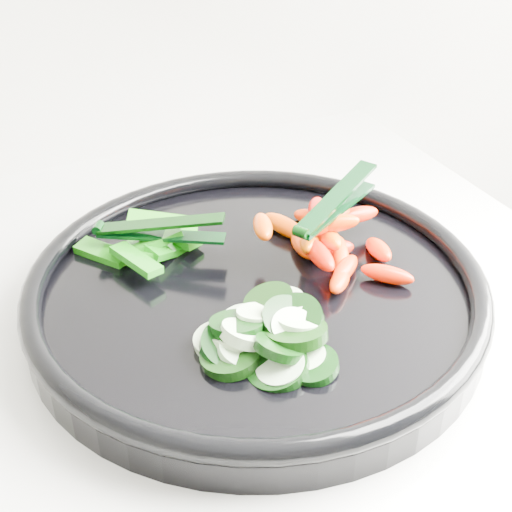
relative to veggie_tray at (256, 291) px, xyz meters
name	(u,v)px	position (x,y,z in m)	size (l,w,h in m)	color
veggie_tray	(256,291)	(0.00, 0.00, 0.00)	(0.43, 0.43, 0.04)	black
cucumber_pile	(264,336)	(-0.03, -0.07, 0.01)	(0.11, 0.11, 0.04)	black
carrot_pile	(326,238)	(0.07, 0.02, 0.02)	(0.13, 0.15, 0.05)	#DB3900
pepper_pile	(151,244)	(-0.06, 0.09, 0.01)	(0.11, 0.10, 0.04)	#09650A
tong_carrot	(334,204)	(0.08, 0.02, 0.05)	(0.11, 0.07, 0.02)	black
tong_pepper	(157,229)	(-0.06, 0.08, 0.03)	(0.11, 0.07, 0.02)	black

